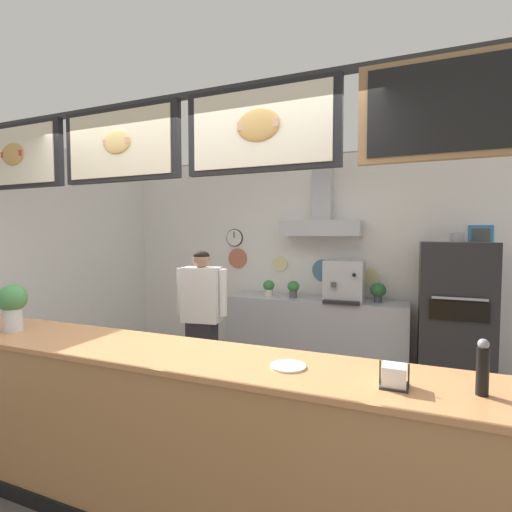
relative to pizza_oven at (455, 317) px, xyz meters
The scene contains 14 objects.
ground_plane 3.02m from the pizza_oven, 130.23° to the right, with size 6.59×6.59×0.00m, color #514C47.
back_wall_assembly 2.00m from the pizza_oven, 169.67° to the left, with size 5.35×3.05×2.81m.
service_counter 3.28m from the pizza_oven, 124.98° to the right, with size 4.22×0.61×1.02m.
back_prep_counter 1.63m from the pizza_oven, behind, with size 2.27×0.55×0.91m.
pizza_oven is the anchor object (origin of this frame).
shop_worker 2.73m from the pizza_oven, 152.16° to the right, with size 0.53×0.28×1.56m.
espresso_machine 1.25m from the pizza_oven, behind, with size 0.47×0.50×0.50m.
potted_oregano 2.20m from the pizza_oven, behind, with size 0.15×0.15×0.21m.
potted_sage 1.87m from the pizza_oven, behind, with size 0.15×0.15×0.22m.
potted_rosemary 0.86m from the pizza_oven, 168.25° to the left, with size 0.19×0.19×0.23m.
napkin_holder 2.80m from the pizza_oven, 101.08° to the right, with size 0.13×0.12×0.12m.
basil_vase 4.17m from the pizza_oven, 139.15° to the right, with size 0.20×0.20×0.34m.
condiment_plate 2.89m from the pizza_oven, 111.65° to the right, with size 0.19×0.19×0.01m.
pepper_grinder 2.72m from the pizza_oven, 93.76° to the right, with size 0.05×0.05×0.25m.
Camera 1 is at (1.38, -2.34, 1.72)m, focal length 26.36 mm.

